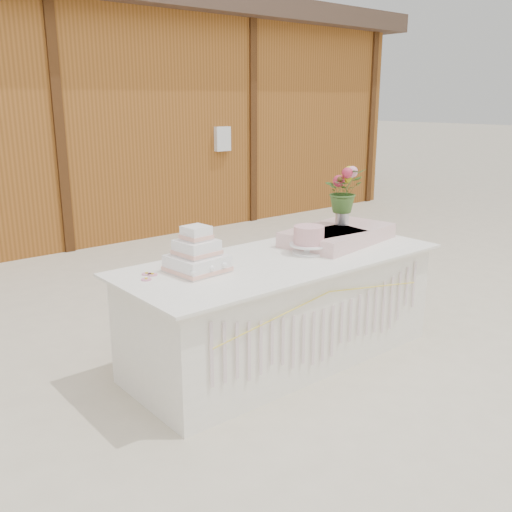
% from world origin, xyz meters
% --- Properties ---
extents(ground, '(80.00, 80.00, 0.00)m').
position_xyz_m(ground, '(0.00, 0.00, 0.00)').
color(ground, beige).
rests_on(ground, ground).
extents(barn, '(12.60, 4.60, 3.30)m').
position_xyz_m(barn, '(-0.01, 5.99, 1.68)').
color(barn, brown).
rests_on(barn, ground).
extents(cake_table, '(2.40, 1.00, 0.77)m').
position_xyz_m(cake_table, '(0.00, -0.00, 0.39)').
color(cake_table, white).
rests_on(cake_table, ground).
extents(wedding_cake, '(0.36, 0.36, 0.30)m').
position_xyz_m(wedding_cake, '(-0.66, 0.11, 0.87)').
color(wedding_cake, white).
rests_on(wedding_cake, cake_table).
extents(pink_cake_stand, '(0.28, 0.28, 0.20)m').
position_xyz_m(pink_cake_stand, '(0.23, -0.03, 0.88)').
color(pink_cake_stand, white).
rests_on(pink_cake_stand, cake_table).
extents(satin_runner, '(0.98, 0.66, 0.11)m').
position_xyz_m(satin_runner, '(0.65, 0.07, 0.83)').
color(satin_runner, '#F7CCC7').
rests_on(satin_runner, cake_table).
extents(flower_vase, '(0.11, 0.11, 0.15)m').
position_xyz_m(flower_vase, '(0.77, 0.14, 0.96)').
color(flower_vase, silver).
rests_on(flower_vase, satin_runner).
extents(bouquet, '(0.33, 0.29, 0.35)m').
position_xyz_m(bouquet, '(0.77, 0.14, 1.21)').
color(bouquet, '#416A2A').
rests_on(bouquet, flower_vase).
extents(loose_flowers, '(0.14, 0.32, 0.02)m').
position_xyz_m(loose_flowers, '(-0.94, 0.15, 0.78)').
color(loose_flowers, pink).
rests_on(loose_flowers, cake_table).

